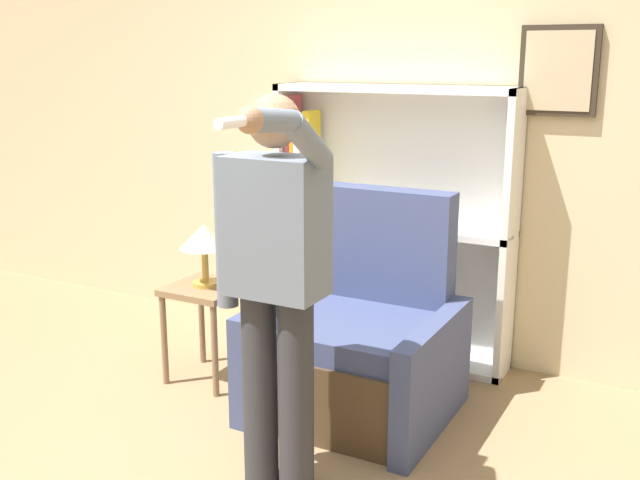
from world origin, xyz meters
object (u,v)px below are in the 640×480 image
Objects in this scene: bookcase at (370,227)px; side_table at (207,304)px; armchair at (361,346)px; table_lamp at (204,239)px; person_standing at (274,276)px.

side_table is (-0.62, -0.86, -0.34)m from bookcase.
bookcase reaches higher than side_table.
bookcase is at bearing 111.70° from armchair.
table_lamp is (-0.93, -0.08, 0.48)m from armchair.
person_standing reaches higher than bookcase.
person_standing is at bearing -89.29° from armchair.
bookcase is at bearing 54.08° from side_table.
side_table is at bearing -175.31° from armchair.
table_lamp is (-0.94, 0.79, -0.13)m from person_standing.
armchair reaches higher than table_lamp.
person_standing is 1.33m from side_table.
side_table is at bearing -125.92° from bookcase.
side_table is at bearing 140.02° from person_standing.
bookcase reaches higher than table_lamp.
table_lamp reaches higher than side_table.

